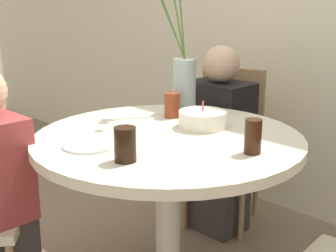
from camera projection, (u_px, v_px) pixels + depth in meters
wall_back at (323, 1)px, 2.62m from camera, size 8.00×0.05×2.60m
dining_table at (168, 166)px, 1.97m from camera, size 1.12×1.12×0.77m
chair_far_back at (227, 137)px, 2.78m from camera, size 0.52×0.52×0.91m
birthday_cake at (203, 119)px, 2.04m from camera, size 0.21×0.21×0.12m
flower_vase at (181, 70)px, 2.27m from camera, size 0.19×0.20×0.82m
side_plate at (90, 145)px, 1.79m from camera, size 0.21×0.21×0.01m
drink_glass_0 at (253, 136)px, 1.69m from camera, size 0.06×0.06×0.13m
drink_glass_1 at (172, 105)px, 2.20m from camera, size 0.07×0.07×0.12m
drink_glass_2 at (125, 144)px, 1.61m from camera, size 0.08×0.08×0.12m
person_woman at (219, 147)px, 2.64m from camera, size 0.34×0.24×1.07m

